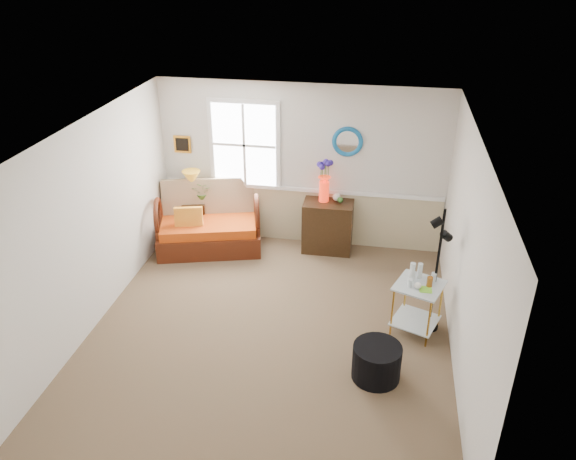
% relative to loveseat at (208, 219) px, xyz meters
% --- Properties ---
extents(floor, '(4.50, 5.00, 0.01)m').
position_rel_loveseat_xyz_m(floor, '(1.40, -1.96, -0.52)').
color(floor, brown).
rests_on(floor, ground).
extents(ceiling, '(4.50, 5.00, 0.01)m').
position_rel_loveseat_xyz_m(ceiling, '(1.40, -1.96, 2.08)').
color(ceiling, white).
rests_on(ceiling, walls).
extents(walls, '(4.51, 5.01, 2.60)m').
position_rel_loveseat_xyz_m(walls, '(1.40, -1.96, 0.78)').
color(walls, silver).
rests_on(walls, floor).
extents(wainscot, '(4.46, 0.02, 0.90)m').
position_rel_loveseat_xyz_m(wainscot, '(1.40, 0.52, -0.07)').
color(wainscot, tan).
rests_on(wainscot, walls).
extents(chair_rail, '(4.46, 0.04, 0.06)m').
position_rel_loveseat_xyz_m(chair_rail, '(1.40, 0.51, 0.40)').
color(chair_rail, white).
rests_on(chair_rail, walls).
extents(window, '(1.14, 0.06, 1.44)m').
position_rel_loveseat_xyz_m(window, '(0.50, 0.51, 1.08)').
color(window, white).
rests_on(window, walls).
extents(picture, '(0.28, 0.03, 0.28)m').
position_rel_loveseat_xyz_m(picture, '(-0.52, 0.52, 1.03)').
color(picture, '#B1721D').
rests_on(picture, walls).
extents(mirror, '(0.47, 0.07, 0.47)m').
position_rel_loveseat_xyz_m(mirror, '(2.10, 0.52, 1.23)').
color(mirror, '#1375A9').
rests_on(mirror, walls).
extents(loveseat, '(1.79, 1.30, 1.05)m').
position_rel_loveseat_xyz_m(loveseat, '(0.00, 0.00, 0.00)').
color(loveseat, '#62240F').
rests_on(loveseat, floor).
extents(throw_pillow, '(0.45, 0.21, 0.43)m').
position_rel_loveseat_xyz_m(throw_pillow, '(-0.25, -0.19, 0.03)').
color(throw_pillow, orange).
rests_on(throw_pillow, loveseat).
extents(lamp_stand, '(0.43, 0.43, 0.65)m').
position_rel_loveseat_xyz_m(lamp_stand, '(-0.33, 0.34, -0.20)').
color(lamp_stand, black).
rests_on(lamp_stand, floor).
extents(table_lamp, '(0.37, 0.37, 0.53)m').
position_rel_loveseat_xyz_m(table_lamp, '(-0.34, 0.31, 0.40)').
color(table_lamp, '#B67E1D').
rests_on(table_lamp, lamp_stand).
extents(potted_plant, '(0.37, 0.40, 0.27)m').
position_rel_loveseat_xyz_m(potted_plant, '(-0.18, 0.34, 0.27)').
color(potted_plant, '#315F25').
rests_on(potted_plant, lamp_stand).
extents(cabinet, '(0.78, 0.50, 0.83)m').
position_rel_loveseat_xyz_m(cabinet, '(1.87, 0.30, -0.11)').
color(cabinet, black).
rests_on(cabinet, floor).
extents(flower_vase, '(0.25, 0.25, 0.67)m').
position_rel_loveseat_xyz_m(flower_vase, '(1.79, 0.34, 0.64)').
color(flower_vase, red).
rests_on(flower_vase, cabinet).
extents(side_table, '(0.71, 0.71, 0.70)m').
position_rel_loveseat_xyz_m(side_table, '(3.22, -1.62, -0.18)').
color(side_table, gold).
rests_on(side_table, floor).
extents(tabletop_items, '(0.38, 0.38, 0.23)m').
position_rel_loveseat_xyz_m(tabletop_items, '(3.23, -1.59, 0.29)').
color(tabletop_items, silver).
rests_on(tabletop_items, side_table).
extents(floor_lamp, '(0.29, 0.29, 1.68)m').
position_rel_loveseat_xyz_m(floor_lamp, '(3.40, -1.51, 0.32)').
color(floor_lamp, black).
rests_on(floor_lamp, floor).
extents(ottoman, '(0.56, 0.56, 0.43)m').
position_rel_loveseat_xyz_m(ottoman, '(2.76, -2.57, -0.31)').
color(ottoman, black).
rests_on(ottoman, floor).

